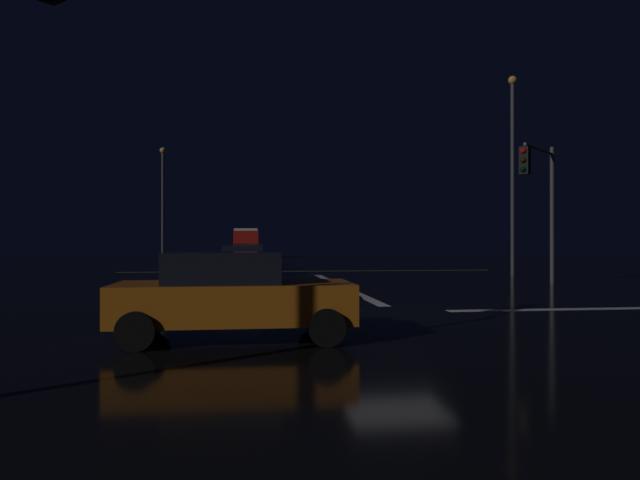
% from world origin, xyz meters
% --- Properties ---
extents(ground, '(120.00, 120.00, 0.10)m').
position_xyz_m(ground, '(0.00, 0.00, -0.05)').
color(ground, black).
extents(stop_line_north, '(0.35, 14.88, 0.01)m').
position_xyz_m(stop_line_north, '(0.00, 8.67, 0.00)').
color(stop_line_north, white).
rests_on(stop_line_north, ground).
extents(centre_line_ns, '(22.00, 0.15, 0.01)m').
position_xyz_m(centre_line_ns, '(0.00, 20.27, 0.00)').
color(centre_line_ns, yellow).
rests_on(centre_line_ns, ground).
extents(sedan_blue, '(2.02, 4.33, 1.57)m').
position_xyz_m(sedan_blue, '(-3.88, 10.86, 0.80)').
color(sedan_blue, navy).
rests_on(sedan_blue, ground).
extents(sedan_green, '(2.02, 4.33, 1.57)m').
position_xyz_m(sedan_green, '(-3.83, 16.37, 0.80)').
color(sedan_green, '#14512D').
rests_on(sedan_green, ground).
extents(sedan_white, '(2.02, 4.33, 1.57)m').
position_xyz_m(sedan_white, '(-3.50, 22.28, 0.80)').
color(sedan_white, silver).
rests_on(sedan_white, ground).
extents(sedan_red, '(2.02, 4.33, 1.57)m').
position_xyz_m(sedan_red, '(-3.47, 28.04, 0.80)').
color(sedan_red, maroon).
rests_on(sedan_red, ground).
extents(sedan_silver, '(2.02, 4.33, 1.57)m').
position_xyz_m(sedan_silver, '(-3.57, 34.01, 0.80)').
color(sedan_silver, '#B7B7BC').
rests_on(sedan_silver, ground).
extents(sedan_gray, '(2.02, 4.33, 1.57)m').
position_xyz_m(sedan_gray, '(-3.90, 39.78, 0.80)').
color(sedan_gray, slate).
rests_on(sedan_gray, ground).
extents(box_truck, '(2.68, 8.28, 3.08)m').
position_xyz_m(box_truck, '(-3.70, 47.69, 1.71)').
color(box_truck, red).
rests_on(box_truck, ground).
extents(sedan_orange_crossing, '(4.33, 2.02, 1.57)m').
position_xyz_m(sedan_orange_crossing, '(-3.98, -3.72, 0.80)').
color(sedan_orange_crossing, '#C66014').
rests_on(sedan_orange_crossing, ground).
extents(traffic_signal_ne, '(2.71, 2.71, 5.72)m').
position_xyz_m(traffic_signal_ne, '(8.00, 8.00, 3.92)').
color(traffic_signal_ne, '#4C4C51').
rests_on(traffic_signal_ne, ground).
extents(streetlamp_left_far, '(0.44, 0.44, 8.67)m').
position_xyz_m(streetlamp_left_far, '(-9.77, 30.27, 5.02)').
color(streetlamp_left_far, '#424247').
rests_on(streetlamp_left_far, ground).
extents(streetlamp_right_near, '(0.44, 0.44, 10.19)m').
position_xyz_m(streetlamp_right_near, '(9.77, 14.27, 5.80)').
color(streetlamp_right_near, '#424247').
rests_on(streetlamp_right_near, ground).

